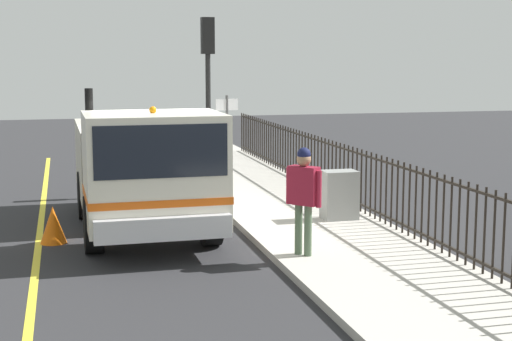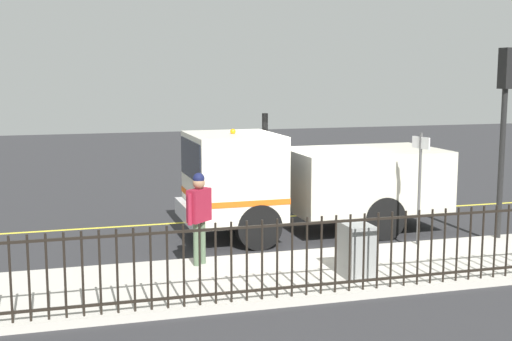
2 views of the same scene
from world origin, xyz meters
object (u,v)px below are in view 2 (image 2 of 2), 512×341
at_px(work_truck, 299,178).
at_px(traffic_light_near, 504,104).
at_px(traffic_cone, 261,207).
at_px(utility_cabinet, 356,251).
at_px(worker_standing, 199,209).
at_px(street_sign, 420,175).

height_order(work_truck, traffic_light_near, traffic_light_near).
bearing_deg(traffic_light_near, traffic_cone, 48.91).
bearing_deg(traffic_cone, work_truck, 14.22).
bearing_deg(utility_cabinet, worker_standing, -121.72).
height_order(work_truck, worker_standing, work_truck).
relative_size(work_truck, traffic_cone, 9.21).
bearing_deg(worker_standing, traffic_light_near, -38.79).
height_order(utility_cabinet, traffic_cone, utility_cabinet).
height_order(worker_standing, traffic_cone, worker_standing).
distance_m(worker_standing, traffic_cone, 4.59).
relative_size(worker_standing, street_sign, 0.74).
relative_size(traffic_light_near, traffic_cone, 6.16).
distance_m(utility_cabinet, traffic_cone, 5.39).
xyz_separation_m(traffic_light_near, traffic_cone, (-3.59, -4.28, -2.67)).
bearing_deg(traffic_cone, worker_standing, -31.04).
bearing_deg(worker_standing, traffic_cone, 17.86).
distance_m(traffic_light_near, traffic_cone, 6.19).
bearing_deg(work_truck, utility_cabinet, 175.13).
height_order(worker_standing, traffic_light_near, traffic_light_near).
distance_m(worker_standing, utility_cabinet, 2.96).
height_order(utility_cabinet, street_sign, street_sign).
bearing_deg(utility_cabinet, work_truck, 175.83).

